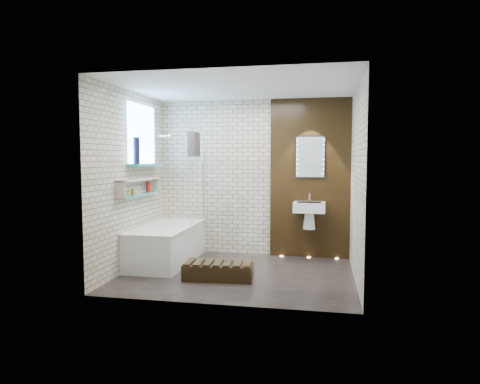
% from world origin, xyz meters
% --- Properties ---
extents(ground, '(3.20, 3.20, 0.00)m').
position_xyz_m(ground, '(0.00, 0.00, 0.00)').
color(ground, black).
rests_on(ground, ground).
extents(room_shell, '(3.24, 3.20, 2.60)m').
position_xyz_m(room_shell, '(0.00, 0.00, 1.30)').
color(room_shell, '#B3A98E').
rests_on(room_shell, ground).
extents(walnut_panel, '(1.30, 0.06, 2.60)m').
position_xyz_m(walnut_panel, '(0.95, 1.27, 1.30)').
color(walnut_panel, black).
rests_on(walnut_panel, ground).
extents(clerestory_window, '(0.18, 1.00, 0.94)m').
position_xyz_m(clerestory_window, '(-1.57, 0.35, 1.90)').
color(clerestory_window, '#7FADE0').
rests_on(clerestory_window, room_shell).
extents(display_niche, '(0.14, 1.30, 0.26)m').
position_xyz_m(display_niche, '(-1.53, 0.15, 1.20)').
color(display_niche, teal).
rests_on(display_niche, room_shell).
extents(bathtub, '(0.79, 1.74, 0.70)m').
position_xyz_m(bathtub, '(-1.22, 0.45, 0.29)').
color(bathtub, white).
rests_on(bathtub, ground).
extents(bath_screen, '(0.01, 0.78, 1.40)m').
position_xyz_m(bath_screen, '(-0.87, 0.89, 1.28)').
color(bath_screen, white).
rests_on(bath_screen, bathtub).
extents(towel, '(0.11, 0.30, 0.39)m').
position_xyz_m(towel, '(-0.87, 0.77, 1.85)').
color(towel, '#292421').
rests_on(towel, bath_screen).
extents(shower_head, '(0.18, 0.18, 0.02)m').
position_xyz_m(shower_head, '(-1.30, 0.95, 2.00)').
color(shower_head, silver).
rests_on(shower_head, room_shell).
extents(washbasin, '(0.50, 0.36, 0.58)m').
position_xyz_m(washbasin, '(0.95, 1.07, 0.79)').
color(washbasin, white).
rests_on(washbasin, walnut_panel).
extents(led_mirror, '(0.50, 0.02, 0.70)m').
position_xyz_m(led_mirror, '(0.95, 1.23, 1.65)').
color(led_mirror, black).
rests_on(led_mirror, walnut_panel).
extents(walnut_step, '(0.96, 0.49, 0.21)m').
position_xyz_m(walnut_step, '(-0.21, -0.30, 0.10)').
color(walnut_step, black).
rests_on(walnut_step, ground).
extents(niche_bottles, '(0.07, 0.62, 0.17)m').
position_xyz_m(niche_bottles, '(-1.53, 0.36, 1.18)').
color(niche_bottles, maroon).
rests_on(niche_bottles, display_niche).
extents(sill_vases, '(0.09, 0.09, 0.38)m').
position_xyz_m(sill_vases, '(-1.50, -0.00, 1.74)').
color(sill_vases, '#131434').
rests_on(sill_vases, clerestory_window).
extents(floor_uplights, '(0.96, 0.06, 0.01)m').
position_xyz_m(floor_uplights, '(0.95, 1.20, 0.01)').
color(floor_uplights, '#FFD899').
rests_on(floor_uplights, ground).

